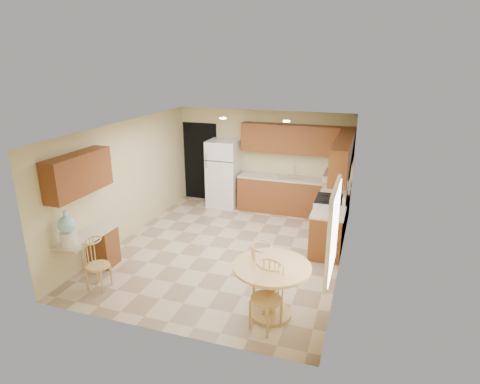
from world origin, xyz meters
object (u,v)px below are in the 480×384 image
(dining_table, at_px, (271,283))
(chair_desk, at_px, (94,262))
(stove, at_px, (330,218))
(water_crock, at_px, (68,230))
(chair_table_b, at_px, (264,295))
(refrigerator, at_px, (224,174))
(chair_table_a, at_px, (263,272))

(dining_table, relative_size, chair_desk, 1.32)
(stove, bearing_deg, chair_desk, -136.36)
(water_crock, bearing_deg, chair_table_b, -2.96)
(refrigerator, height_order, dining_table, refrigerator)
(chair_desk, distance_m, water_crock, 0.68)
(chair_table_b, bearing_deg, refrigerator, -40.16)
(chair_desk, relative_size, water_crock, 1.46)
(dining_table, relative_size, chair_table_a, 1.13)
(chair_table_a, relative_size, chair_desk, 1.17)
(chair_table_a, distance_m, chair_table_b, 0.58)
(chair_table_a, bearing_deg, chair_table_b, 0.72)
(chair_table_b, bearing_deg, water_crock, 20.29)
(refrigerator, height_order, chair_table_b, refrigerator)
(stove, bearing_deg, dining_table, -99.69)
(stove, distance_m, chair_desk, 4.80)
(chair_table_b, bearing_deg, chair_table_a, -49.51)
(chair_desk, bearing_deg, stove, 130.51)
(dining_table, xyz_separation_m, chair_table_b, (-0.00, -0.40, 0.05))
(stove, bearing_deg, chair_table_a, -103.41)
(refrigerator, bearing_deg, stove, -22.99)
(refrigerator, relative_size, chair_table_b, 1.74)
(stove, bearing_deg, water_crock, -139.94)
(dining_table, bearing_deg, water_crock, -176.20)
(refrigerator, xyz_separation_m, chair_table_a, (2.18, -4.14, -0.25))
(stove, xyz_separation_m, dining_table, (-0.52, -3.07, 0.09))
(dining_table, xyz_separation_m, chair_desk, (-2.95, -0.24, -0.02))
(water_crock, bearing_deg, dining_table, 3.80)
(chair_table_a, height_order, chair_desk, chair_table_a)
(dining_table, bearing_deg, refrigerator, 118.69)
(chair_table_a, bearing_deg, dining_table, 32.02)
(stove, height_order, dining_table, stove)
(refrigerator, height_order, chair_desk, refrigerator)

